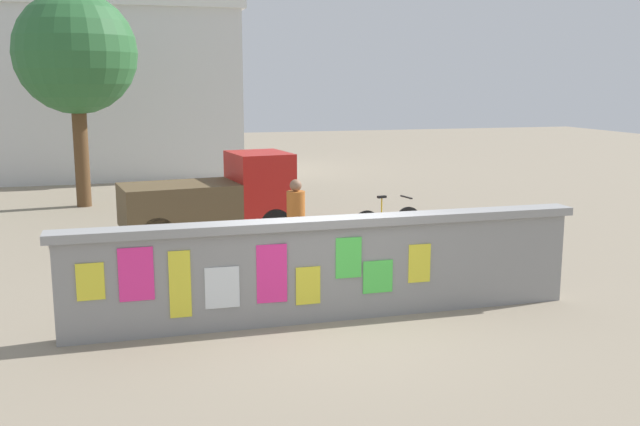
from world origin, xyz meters
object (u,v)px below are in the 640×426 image
(auto_rickshaw_truck, at_px, (216,198))
(motorcycle, at_px, (382,250))
(person_walking, at_px, (296,213))
(tree_roadside, at_px, (75,54))
(bicycle_far, at_px, (279,268))
(bicycle_near, at_px, (387,222))

(auto_rickshaw_truck, distance_m, motorcycle, 4.53)
(person_walking, relative_size, tree_roadside, 0.28)
(auto_rickshaw_truck, xyz_separation_m, motorcycle, (2.40, -3.82, -0.44))
(bicycle_far, height_order, person_walking, person_walking)
(person_walking, bearing_deg, motorcycle, -40.66)
(motorcycle, xyz_separation_m, tree_roadside, (-5.37, 8.94, 3.63))
(motorcycle, height_order, bicycle_far, bicycle_far)
(bicycle_near, relative_size, person_walking, 1.04)
(bicycle_far, height_order, tree_roadside, tree_roadside)
(person_walking, distance_m, tree_roadside, 9.35)
(person_walking, xyz_separation_m, tree_roadside, (-4.07, 7.83, 3.10))
(auto_rickshaw_truck, height_order, motorcycle, auto_rickshaw_truck)
(motorcycle, xyz_separation_m, bicycle_far, (-1.93, -0.35, -0.10))
(auto_rickshaw_truck, distance_m, tree_roadside, 6.72)
(bicycle_far, bearing_deg, bicycle_near, 45.62)
(motorcycle, xyz_separation_m, person_walking, (-1.29, 1.11, 0.52))
(auto_rickshaw_truck, relative_size, person_walking, 2.32)
(bicycle_near, xyz_separation_m, tree_roadside, (-6.55, 6.10, 3.73))
(motorcycle, xyz_separation_m, bicycle_near, (1.19, 2.83, -0.10))
(bicycle_far, bearing_deg, motorcycle, 10.37)
(auto_rickshaw_truck, height_order, person_walking, auto_rickshaw_truck)
(auto_rickshaw_truck, distance_m, person_walking, 2.93)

